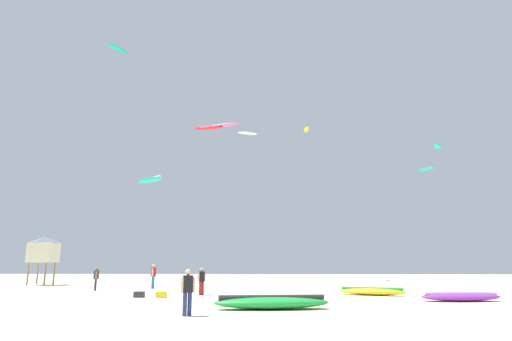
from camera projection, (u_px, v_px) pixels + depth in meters
The scene contains 18 objects.
person_foreground at pixel (188, 288), 15.51m from camera, with size 0.48×0.38×1.68m.
person_midground at pixel (153, 274), 31.38m from camera, with size 0.40×0.59×1.78m.
person_left at pixel (202, 279), 25.20m from camera, with size 0.42×0.40×1.60m.
person_right at pixel (96, 277), 29.16m from camera, with size 0.36×0.49×1.59m.
kite_grounded_near at pixel (272, 302), 17.52m from camera, with size 4.99×1.98×0.58m.
kite_grounded_mid at pixel (372, 291), 24.91m from camera, with size 4.04×2.41×0.47m.
kite_grounded_far at pixel (461, 297), 21.07m from camera, with size 4.17×1.52×0.50m.
lifeguard_tower at pixel (44, 249), 36.80m from camera, with size 2.30×2.30×4.15m.
cooler_box at pixel (161, 295), 23.26m from camera, with size 0.56×0.36×0.32m, color yellow.
gear_bag at pixel (139, 295), 23.39m from camera, with size 0.56×0.36×0.32m, color #2D2D33.
kite_aloft_1 at pixel (306, 129), 51.11m from camera, with size 0.74×2.35×0.34m.
kite_aloft_2 at pixel (209, 128), 37.77m from camera, with size 2.86×1.33×0.38m.
kite_aloft_3 at pixel (150, 180), 43.47m from camera, with size 3.93×3.61×0.54m.
kite_aloft_4 at pixel (224, 125), 45.77m from camera, with size 3.73×2.13×0.56m.
kite_aloft_5 at pixel (247, 133), 52.13m from camera, with size 2.65×1.60×0.34m.
kite_aloft_6 at pixel (438, 146), 37.27m from camera, with size 1.62×2.01×0.35m.
kite_aloft_7 at pixel (426, 169), 46.00m from camera, with size 1.67×2.54×0.30m.
kite_aloft_8 at pixel (117, 49), 48.56m from camera, with size 2.02×2.70×0.47m.
Camera 1 is at (1.22, -10.85, 1.93)m, focal length 29.30 mm.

